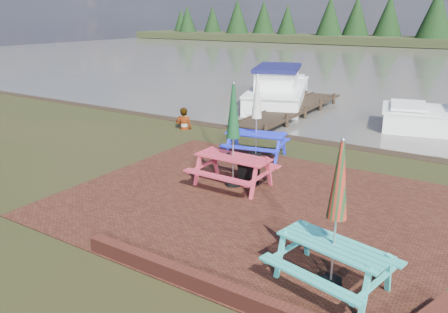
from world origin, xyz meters
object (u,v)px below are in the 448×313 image
Objects in this scene: picnic_table_red at (233,152)px; jetty at (291,109)px; picnic_table_blue at (256,129)px; chalkboard at (249,170)px; picnic_table_teal at (334,237)px; person at (183,108)px; boat_jetty at (279,91)px.

jetty is (-2.55, 9.58, -0.85)m from picnic_table_red.
picnic_table_red is at bearing -75.11° from jetty.
picnic_table_blue is 3.26× the size of chalkboard.
picnic_table_teal is 3.20× the size of chalkboard.
picnic_table_blue reaches higher than picnic_table_teal.
chalkboard reaches higher than jetty.
picnic_table_teal is at bearing -37.70° from picnic_table_red.
person is (-8.57, 7.12, -0.02)m from picnic_table_teal.
picnic_table_red is 12.66m from boat_jetty.
jetty is (-6.30, 12.54, -0.79)m from picnic_table_teal.
boat_jetty is (-4.34, 11.88, -0.48)m from picnic_table_red.
person is at bearing -112.46° from boat_jetty.
picnic_table_blue is 7.26m from jetty.
picnic_table_teal is 0.28× the size of jetty.
picnic_table_teal is 4.77m from chalkboard.
boat_jetty is at bearing 108.08° from chalkboard.
picnic_table_teal is 0.31× the size of boat_jetty.
picnic_table_red is at bearing -138.78° from chalkboard.
picnic_table_blue is 0.29× the size of jetty.
chalkboard is at bearing -76.85° from picnic_table_blue.
jetty is at bearing 105.56° from picnic_table_red.
picnic_table_teal is 4.78m from picnic_table_red.
jetty is (-1.84, 6.98, -0.80)m from picnic_table_blue.
picnic_table_blue is 4.39m from person.
chalkboard is at bearing -72.84° from jetty.
picnic_table_blue is (-0.71, 2.60, -0.05)m from picnic_table_red.
boat_jetty is 4.76× the size of person.
picnic_table_red is 0.71m from chalkboard.
jetty is at bearing -71.00° from boat_jetty.
picnic_table_blue reaches higher than person.
person is at bearing 139.87° from picnic_table_red.
person is at bearing 152.95° from picnic_table_teal.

